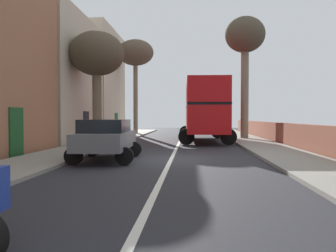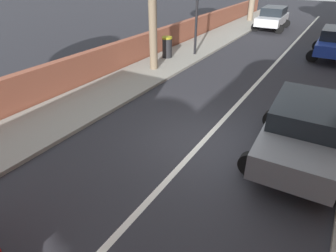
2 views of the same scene
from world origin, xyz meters
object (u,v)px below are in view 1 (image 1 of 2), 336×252
at_px(parked_car_grey_left_2, 106,137).
at_px(street_tree_right_1, 245,40).
at_px(street_tree_left_4, 97,56).
at_px(street_tree_left_2, 135,54).
at_px(double_decker_bus, 204,108).

distance_m(parked_car_grey_left_2, street_tree_right_1, 16.45).
bearing_deg(street_tree_left_4, street_tree_left_2, 88.68).
relative_size(street_tree_left_2, street_tree_left_4, 1.35).
bearing_deg(street_tree_left_2, street_tree_left_4, -91.32).
bearing_deg(street_tree_left_4, parked_car_grey_left_2, -72.12).
distance_m(street_tree_right_1, street_tree_left_4, 11.36).
height_order(parked_car_grey_left_2, street_tree_right_1, street_tree_right_1).
relative_size(double_decker_bus, street_tree_left_4, 1.49).
distance_m(double_decker_bus, street_tree_left_4, 8.22).
xyz_separation_m(double_decker_bus, parked_car_grey_left_2, (-4.20, -11.39, -1.43)).
xyz_separation_m(double_decker_bus, street_tree_left_4, (-6.75, -3.48, 3.14)).
bearing_deg(parked_car_grey_left_2, street_tree_right_1, 61.01).
distance_m(street_tree_right_1, street_tree_left_2, 12.32).
bearing_deg(double_decker_bus, parked_car_grey_left_2, -110.22).
bearing_deg(double_decker_bus, street_tree_left_4, -152.72).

